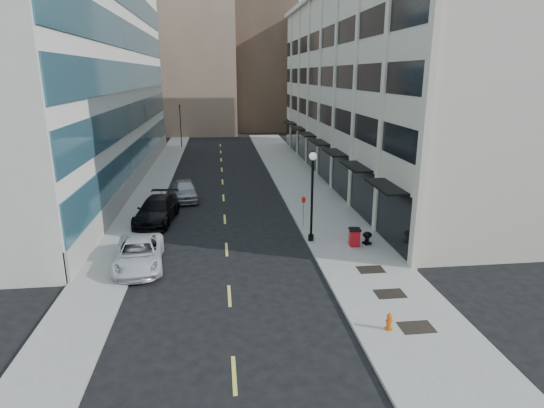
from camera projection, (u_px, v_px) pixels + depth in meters
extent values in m
plane|color=black|center=(231.00, 317.00, 19.83)|extent=(160.00, 160.00, 0.00)
cube|color=gray|center=(309.00, 194.00, 39.75)|extent=(5.00, 80.00, 0.15)
cube|color=gray|center=(146.00, 199.00, 38.16)|extent=(3.00, 80.00, 0.15)
cube|color=beige|center=(392.00, 87.00, 45.05)|extent=(14.00, 46.00, 18.00)
cube|color=black|center=(321.00, 158.00, 46.19)|extent=(0.18, 46.00, 3.60)
cube|color=black|center=(322.00, 113.00, 44.95)|extent=(0.12, 46.00, 1.80)
cube|color=black|center=(323.00, 76.00, 43.98)|extent=(0.12, 46.00, 1.80)
cube|color=black|center=(324.00, 38.00, 43.02)|extent=(0.12, 46.00, 1.80)
cube|color=beige|center=(427.00, 100.00, 22.30)|extent=(0.35, 0.60, 18.00)
cube|color=beige|center=(384.00, 94.00, 28.03)|extent=(0.35, 0.60, 18.00)
cube|color=beige|center=(356.00, 91.00, 33.76)|extent=(0.35, 0.60, 18.00)
cube|color=beige|center=(335.00, 89.00, 39.48)|extent=(0.35, 0.60, 18.00)
cube|color=beige|center=(320.00, 87.00, 45.21)|extent=(0.35, 0.60, 18.00)
cube|color=beige|center=(309.00, 85.00, 50.94)|extent=(0.35, 0.60, 18.00)
cube|color=beige|center=(299.00, 84.00, 56.67)|extent=(0.35, 0.60, 18.00)
cube|color=beige|center=(292.00, 83.00, 62.39)|extent=(0.35, 0.60, 18.00)
cube|color=black|center=(386.00, 186.00, 26.50)|extent=(1.30, 4.00, 0.12)
cube|color=black|center=(356.00, 166.00, 32.23)|extent=(1.30, 4.00, 0.12)
cube|color=black|center=(335.00, 153.00, 37.95)|extent=(1.30, 4.00, 0.12)
cube|color=black|center=(319.00, 142.00, 43.68)|extent=(1.30, 4.00, 0.12)
cube|color=black|center=(307.00, 134.00, 49.41)|extent=(1.30, 4.00, 0.12)
cube|color=black|center=(298.00, 128.00, 55.13)|extent=(1.30, 4.00, 0.12)
cube|color=black|center=(290.00, 123.00, 60.86)|extent=(1.30, 4.00, 0.12)
cube|color=silver|center=(41.00, 77.00, 41.03)|extent=(16.00, 46.00, 20.00)
cube|color=gray|center=(140.00, 173.00, 44.45)|extent=(0.20, 46.00, 1.80)
cube|color=#305E70|center=(139.00, 152.00, 43.87)|extent=(0.14, 45.60, 2.40)
cube|color=#305E70|center=(136.00, 115.00, 42.91)|extent=(0.14, 45.60, 2.40)
cube|color=#305E70|center=(132.00, 76.00, 41.94)|extent=(0.14, 45.60, 2.40)
cube|color=#305E70|center=(129.00, 36.00, 40.98)|extent=(0.14, 45.60, 2.40)
cube|color=#8F745D|center=(194.00, 52.00, 80.43)|extent=(14.00, 18.00, 28.00)
cube|color=brown|center=(259.00, 36.00, 84.78)|extent=(12.00, 16.00, 34.00)
cube|color=#8F745D|center=(146.00, 70.00, 89.67)|extent=(12.00, 14.00, 22.00)
cube|color=beige|center=(318.00, 75.00, 82.12)|extent=(10.00, 14.00, 20.00)
cube|color=black|center=(416.00, 327.00, 18.74)|extent=(1.40, 1.00, 0.01)
cube|color=black|center=(390.00, 294.00, 21.61)|extent=(1.40, 1.00, 0.01)
cube|color=black|center=(371.00, 269.00, 24.28)|extent=(1.40, 1.00, 0.01)
cube|color=#D8CC4C|center=(234.00, 375.00, 16.01)|extent=(0.15, 2.20, 0.01)
cube|color=#D8CC4C|center=(229.00, 296.00, 21.74)|extent=(0.15, 2.20, 0.01)
cube|color=#D8CC4C|center=(227.00, 249.00, 27.47)|extent=(0.15, 2.20, 0.01)
cube|color=#D8CC4C|center=(225.00, 219.00, 33.19)|extent=(0.15, 2.20, 0.01)
cube|color=#D8CC4C|center=(223.00, 198.00, 38.92)|extent=(0.15, 2.20, 0.01)
cube|color=#D8CC4C|center=(222.00, 182.00, 44.65)|extent=(0.15, 2.20, 0.01)
cube|color=#D8CC4C|center=(222.00, 170.00, 50.38)|extent=(0.15, 2.20, 0.01)
cube|color=#D8CC4C|center=(221.00, 160.00, 56.10)|extent=(0.15, 2.20, 0.01)
cube|color=#D8CC4C|center=(221.00, 152.00, 61.83)|extent=(0.15, 2.20, 0.01)
cube|color=#D8CC4C|center=(220.00, 145.00, 67.56)|extent=(0.15, 2.20, 0.01)
cylinder|color=black|center=(181.00, 127.00, 64.20)|extent=(0.12, 0.12, 6.00)
imported|color=black|center=(179.00, 105.00, 63.37)|extent=(0.66, 0.66, 1.98)
imported|color=silver|center=(139.00, 254.00, 24.81)|extent=(2.97, 5.66, 1.52)
imported|color=black|center=(157.00, 210.00, 32.41)|extent=(3.11, 6.23, 1.74)
imported|color=gray|center=(185.00, 190.00, 38.14)|extent=(2.62, 5.14, 1.67)
cylinder|color=#E25E10|center=(389.00, 329.00, 18.60)|extent=(0.31, 0.31, 0.06)
cylinder|color=#E25E10|center=(389.00, 322.00, 18.52)|extent=(0.21, 0.21, 0.52)
sphere|color=#E25E10|center=(390.00, 316.00, 18.44)|extent=(0.23, 0.23, 0.23)
cylinder|color=#E25E10|center=(390.00, 314.00, 18.41)|extent=(0.07, 0.07, 0.10)
cylinder|color=#E25E10|center=(389.00, 321.00, 18.50)|extent=(0.28, 0.14, 0.10)
cylinder|color=#E25E10|center=(389.00, 321.00, 18.48)|extent=(0.16, 0.17, 0.14)
cube|color=#AA0B14|center=(354.00, 237.00, 27.52)|extent=(0.65, 0.65, 0.96)
cube|color=black|center=(355.00, 229.00, 27.38)|extent=(0.74, 0.74, 0.12)
cylinder|color=black|center=(349.00, 242.00, 27.92)|extent=(0.06, 0.21, 0.21)
cylinder|color=black|center=(356.00, 242.00, 27.97)|extent=(0.06, 0.21, 0.21)
cylinder|color=black|center=(311.00, 237.00, 28.48)|extent=(0.35, 0.35, 0.39)
cylinder|color=black|center=(312.00, 199.00, 27.79)|extent=(0.15, 0.15, 4.97)
sphere|color=silver|center=(313.00, 156.00, 27.06)|extent=(0.48, 0.48, 0.48)
cone|color=black|center=(313.00, 152.00, 26.99)|extent=(0.13, 0.13, 0.19)
cylinder|color=slate|center=(303.00, 211.00, 30.78)|extent=(0.04, 0.04, 2.23)
cube|color=#BA120C|center=(304.00, 200.00, 30.54)|extent=(0.26, 0.09, 0.35)
cube|color=black|center=(367.00, 243.00, 27.94)|extent=(0.54, 0.54, 0.12)
cylinder|color=black|center=(367.00, 239.00, 27.87)|extent=(0.26, 0.26, 0.40)
ellipsoid|color=black|center=(367.00, 235.00, 27.79)|extent=(0.56, 0.56, 0.39)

